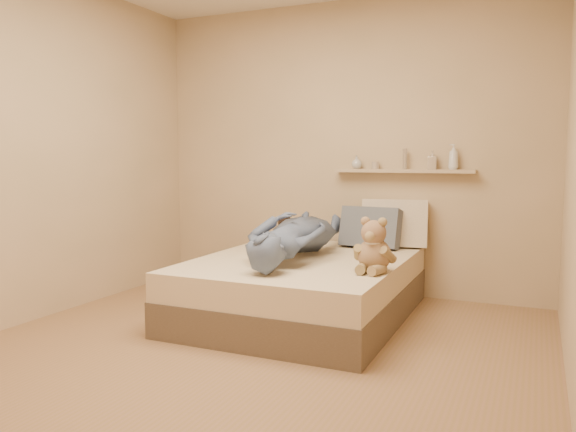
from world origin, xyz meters
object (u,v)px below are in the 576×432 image
at_px(game_console, 267,249).
at_px(wall_shelf, 403,171).
at_px(teddy_bear, 374,249).
at_px(pillow_cream, 395,224).
at_px(dark_plush, 284,232).
at_px(person, 293,235).
at_px(pillow_grey, 370,228).
at_px(bed, 303,287).

relative_size(game_console, wall_shelf, 0.14).
xyz_separation_m(teddy_bear, wall_shelf, (-0.08, 1.20, 0.50)).
relative_size(teddy_bear, pillow_cream, 0.68).
distance_m(dark_plush, wall_shelf, 1.16).
bearing_deg(person, pillow_grey, -124.52).
xyz_separation_m(dark_plush, pillow_cream, (0.93, 0.23, 0.09)).
height_order(bed, teddy_bear, teddy_bear).
bearing_deg(person, pillow_cream, -129.26).
relative_size(game_console, dark_plush, 0.65).
height_order(person, wall_shelf, wall_shelf).
bearing_deg(game_console, pillow_cream, 67.46).
xyz_separation_m(pillow_grey, wall_shelf, (0.22, 0.22, 0.48)).
xyz_separation_m(game_console, person, (-0.01, 0.49, 0.04)).
height_order(dark_plush, pillow_cream, pillow_cream).
bearing_deg(bed, teddy_bear, -24.85).
distance_m(pillow_grey, wall_shelf, 0.57).
height_order(pillow_cream, pillow_grey, pillow_cream).
xyz_separation_m(bed, game_console, (-0.05, -0.52, 0.37)).
xyz_separation_m(game_console, pillow_grey, (0.38, 1.21, 0.03)).
relative_size(pillow_grey, wall_shelf, 0.42).
relative_size(pillow_cream, pillow_grey, 1.10).
relative_size(bed, wall_shelf, 1.58).
distance_m(bed, pillow_cream, 1.06).
distance_m(teddy_bear, person, 0.75).
distance_m(dark_plush, pillow_grey, 0.77).
relative_size(game_console, pillow_grey, 0.33).
bearing_deg(teddy_bear, wall_shelf, 93.88).
relative_size(pillow_grey, person, 0.33).
bearing_deg(person, dark_plush, -65.81).
distance_m(person, wall_shelf, 1.22).
relative_size(person, wall_shelf, 1.25).
bearing_deg(pillow_cream, game_console, -112.54).
bearing_deg(bed, wall_shelf, 58.82).
bearing_deg(game_console, pillow_grey, 72.35).
relative_size(dark_plush, wall_shelf, 0.21).
height_order(game_console, dark_plush, dark_plush).
bearing_deg(wall_shelf, person, -123.29).
distance_m(bed, pillow_grey, 0.86).
height_order(dark_plush, pillow_grey, pillow_grey).
xyz_separation_m(dark_plush, person, (0.36, -0.63, 0.07)).
bearing_deg(bed, person, -155.64).
relative_size(dark_plush, pillow_cream, 0.46).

